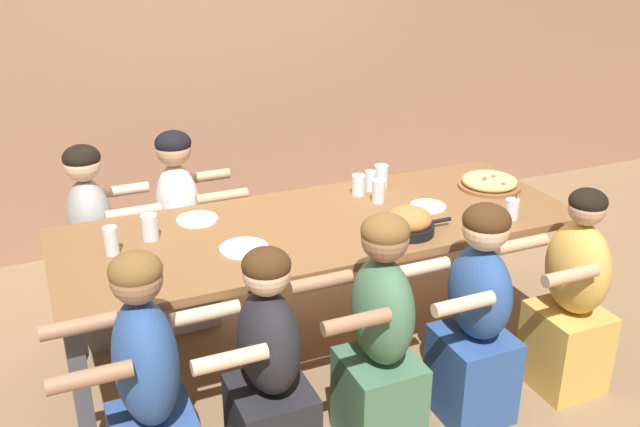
{
  "coord_description": "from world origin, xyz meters",
  "views": [
    {
      "loc": [
        -1.27,
        -2.95,
        2.23
      ],
      "look_at": [
        0.0,
        0.0,
        0.84
      ],
      "focal_mm": 40.0,
      "sensor_mm": 36.0,
      "label": 1
    }
  ],
  "objects_px": {
    "pizza_board_main": "(489,183)",
    "drinking_glass_e": "(358,186)",
    "diner_near_center": "(380,344)",
    "diner_near_midleft": "(269,378)",
    "drinking_glass_d": "(111,242)",
    "drinking_glass_a": "(370,182)",
    "diner_near_left": "(149,400)",
    "diner_far_midleft": "(182,237)",
    "diner_near_midright": "(476,322)",
    "drinking_glass_f": "(150,228)",
    "empty_plate_c": "(197,219)",
    "diner_far_left": "(95,253)",
    "empty_plate_b": "(428,206)",
    "drinking_glass_c": "(381,177)",
    "diner_near_right": "(571,302)",
    "cocktail_glass_blue": "(512,210)",
    "skillet_bowl": "(409,222)",
    "drinking_glass_b": "(378,192)",
    "empty_plate_a": "(244,248)"
  },
  "relations": [
    {
      "from": "drinking_glass_d",
      "to": "drinking_glass_f",
      "type": "xyz_separation_m",
      "value": [
        0.19,
        0.09,
        -0.0
      ]
    },
    {
      "from": "drinking_glass_a",
      "to": "drinking_glass_c",
      "type": "xyz_separation_m",
      "value": [
        0.08,
        0.03,
        0.01
      ]
    },
    {
      "from": "drinking_glass_e",
      "to": "diner_near_right",
      "type": "height_order",
      "value": "diner_near_right"
    },
    {
      "from": "drinking_glass_d",
      "to": "drinking_glass_e",
      "type": "relative_size",
      "value": 1.18
    },
    {
      "from": "drinking_glass_c",
      "to": "drinking_glass_d",
      "type": "distance_m",
      "value": 1.53
    },
    {
      "from": "skillet_bowl",
      "to": "drinking_glass_f",
      "type": "height_order",
      "value": "skillet_bowl"
    },
    {
      "from": "pizza_board_main",
      "to": "diner_far_left",
      "type": "xyz_separation_m",
      "value": [
        -2.08,
        0.62,
        -0.31
      ]
    },
    {
      "from": "drinking_glass_a",
      "to": "diner_near_left",
      "type": "distance_m",
      "value": 1.76
    },
    {
      "from": "diner_far_left",
      "to": "diner_near_midright",
      "type": "height_order",
      "value": "diner_far_left"
    },
    {
      "from": "empty_plate_c",
      "to": "cocktail_glass_blue",
      "type": "distance_m",
      "value": 1.57
    },
    {
      "from": "empty_plate_b",
      "to": "diner_near_center",
      "type": "height_order",
      "value": "diner_near_center"
    },
    {
      "from": "drinking_glass_c",
      "to": "diner_near_midleft",
      "type": "relative_size",
      "value": 0.12
    },
    {
      "from": "diner_far_left",
      "to": "empty_plate_b",
      "type": "bearing_deg",
      "value": 65.79
    },
    {
      "from": "empty_plate_c",
      "to": "drinking_glass_b",
      "type": "height_order",
      "value": "drinking_glass_b"
    },
    {
      "from": "drinking_glass_e",
      "to": "diner_far_left",
      "type": "distance_m",
      "value": 1.47
    },
    {
      "from": "diner_near_left",
      "to": "diner_near_right",
      "type": "height_order",
      "value": "diner_near_left"
    },
    {
      "from": "drinking_glass_a",
      "to": "drinking_glass_d",
      "type": "relative_size",
      "value": 0.83
    },
    {
      "from": "diner_near_left",
      "to": "drinking_glass_d",
      "type": "bearing_deg",
      "value": -0.34
    },
    {
      "from": "empty_plate_b",
      "to": "cocktail_glass_blue",
      "type": "xyz_separation_m",
      "value": [
        0.3,
        -0.29,
        0.04
      ]
    },
    {
      "from": "drinking_glass_d",
      "to": "diner_far_midleft",
      "type": "distance_m",
      "value": 0.84
    },
    {
      "from": "diner_near_midleft",
      "to": "diner_far_left",
      "type": "bearing_deg",
      "value": 20.12
    },
    {
      "from": "cocktail_glass_blue",
      "to": "diner_near_midright",
      "type": "xyz_separation_m",
      "value": [
        -0.43,
        -0.36,
        -0.34
      ]
    },
    {
      "from": "diner_near_left",
      "to": "drinking_glass_a",
      "type": "bearing_deg",
      "value": -55.32
    },
    {
      "from": "diner_near_right",
      "to": "diner_near_left",
      "type": "bearing_deg",
      "value": 90.0
    },
    {
      "from": "drinking_glass_f",
      "to": "diner_near_midright",
      "type": "bearing_deg",
      "value": -32.94
    },
    {
      "from": "drinking_glass_d",
      "to": "diner_near_center",
      "type": "xyz_separation_m",
      "value": [
        0.98,
        -0.74,
        -0.34
      ]
    },
    {
      "from": "skillet_bowl",
      "to": "drinking_glass_b",
      "type": "distance_m",
      "value": 0.41
    },
    {
      "from": "diner_far_midleft",
      "to": "diner_near_midright",
      "type": "xyz_separation_m",
      "value": [
        1.03,
        -1.38,
        -0.02
      ]
    },
    {
      "from": "empty_plate_a",
      "to": "diner_near_midleft",
      "type": "bearing_deg",
      "value": -98.6
    },
    {
      "from": "diner_near_center",
      "to": "drinking_glass_a",
      "type": "bearing_deg",
      "value": -24.21
    },
    {
      "from": "empty_plate_b",
      "to": "diner_far_left",
      "type": "relative_size",
      "value": 0.17
    },
    {
      "from": "skillet_bowl",
      "to": "drinking_glass_a",
      "type": "bearing_deg",
      "value": 81.46
    },
    {
      "from": "empty_plate_b",
      "to": "empty_plate_c",
      "type": "bearing_deg",
      "value": 165.03
    },
    {
      "from": "pizza_board_main",
      "to": "diner_far_midleft",
      "type": "xyz_separation_m",
      "value": [
        -1.61,
        0.62,
        -0.3
      ]
    },
    {
      "from": "skillet_bowl",
      "to": "diner_near_midright",
      "type": "bearing_deg",
      "value": -72.14
    },
    {
      "from": "empty_plate_c",
      "to": "skillet_bowl",
      "type": "bearing_deg",
      "value": -31.5
    },
    {
      "from": "empty_plate_c",
      "to": "diner_far_left",
      "type": "height_order",
      "value": "diner_far_left"
    },
    {
      "from": "pizza_board_main",
      "to": "drinking_glass_e",
      "type": "xyz_separation_m",
      "value": [
        -0.72,
        0.19,
        0.02
      ]
    },
    {
      "from": "empty_plate_b",
      "to": "cocktail_glass_blue",
      "type": "bearing_deg",
      "value": -43.65
    },
    {
      "from": "drinking_glass_a",
      "to": "diner_near_right",
      "type": "distance_m",
      "value": 1.21
    },
    {
      "from": "drinking_glass_f",
      "to": "diner_near_center",
      "type": "relative_size",
      "value": 0.11
    },
    {
      "from": "empty_plate_c",
      "to": "diner_far_left",
      "type": "xyz_separation_m",
      "value": [
        -0.47,
        0.42,
        -0.29
      ]
    },
    {
      "from": "cocktail_glass_blue",
      "to": "drinking_glass_f",
      "type": "distance_m",
      "value": 1.77
    },
    {
      "from": "diner_near_center",
      "to": "diner_near_midleft",
      "type": "relative_size",
      "value": 1.05
    },
    {
      "from": "drinking_glass_e",
      "to": "diner_far_midleft",
      "type": "relative_size",
      "value": 0.1
    },
    {
      "from": "diner_far_left",
      "to": "diner_near_center",
      "type": "distance_m",
      "value": 1.71
    },
    {
      "from": "diner_far_left",
      "to": "drinking_glass_a",
      "type": "bearing_deg",
      "value": 74.95
    },
    {
      "from": "empty_plate_b",
      "to": "drinking_glass_d",
      "type": "distance_m",
      "value": 1.59
    },
    {
      "from": "cocktail_glass_blue",
      "to": "diner_near_midleft",
      "type": "relative_size",
      "value": 0.12
    },
    {
      "from": "diner_near_left",
      "to": "cocktail_glass_blue",
      "type": "bearing_deg",
      "value": -79.29
    }
  ]
}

